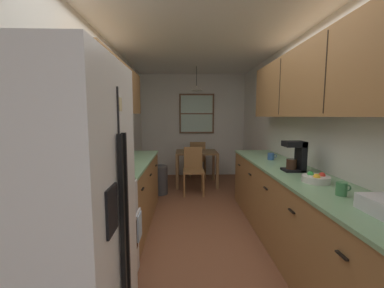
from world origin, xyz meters
The scene contains 25 objects.
ground_plane centered at (0.00, 1.00, 0.00)m, with size 12.00×12.00×0.00m, color brown.
wall_left centered at (-1.35, 1.00, 1.27)m, with size 0.10×9.00×2.55m, color silver.
wall_right centered at (1.35, 1.00, 1.27)m, with size 0.10×9.00×2.55m, color silver.
wall_back centered at (0.00, 3.65, 1.27)m, with size 4.40×0.10×2.55m, color silver.
ceiling_slab centered at (0.00, 1.00, 2.59)m, with size 4.40×9.00×0.08m, color white.
refrigerator centered at (-0.93, -1.29, 0.90)m, with size 0.77×0.76×1.80m.
stove_range centered at (-0.99, -0.56, 0.47)m, with size 0.66×0.66×1.10m.
microwave_over_range centered at (-1.11, -0.56, 1.69)m, with size 0.39×0.61×0.31m.
counter_left centered at (-1.00, 0.75, 0.45)m, with size 0.64×1.97×0.90m.
upper_cabinets_left centered at (-1.14, 0.70, 1.87)m, with size 0.33×2.05×0.63m.
counter_right centered at (1.00, 0.08, 0.45)m, with size 0.64×3.32×0.90m.
upper_cabinets_right centered at (1.14, 0.03, 1.87)m, with size 0.33×3.00×0.75m.
dining_table centered at (0.04, 2.69, 0.62)m, with size 0.89×0.73×0.74m.
dining_chair_near centered at (-0.05, 2.11, 0.50)m, with size 0.40×0.40×0.90m.
dining_chair_far centered at (0.10, 3.26, 0.50)m, with size 0.43×0.43×0.90m.
pendant_light centered at (0.04, 2.69, 2.10)m, with size 0.24×0.24×0.50m.
back_window centered at (0.09, 3.58, 1.57)m, with size 0.87×0.05×0.99m.
trash_bin centered at (-0.70, 2.07, 0.28)m, with size 0.30×0.30×0.55m, color #3F3F42.
storage_canister centered at (-1.00, 0.02, 0.99)m, with size 0.12×0.12×0.17m.
dish_towel centered at (-0.64, -0.39, 0.50)m, with size 0.02×0.16×0.24m, color silver.
coffee_maker centered at (1.01, 0.06, 1.07)m, with size 0.22×0.18×0.33m.
mug_by_coffeemaker centered at (0.99, 0.77, 0.95)m, with size 0.13×0.09×0.10m.
mug_spare centered at (0.98, -0.77, 0.95)m, with size 0.12×0.08×0.10m.
fruit_bowl centered at (0.99, -0.40, 0.94)m, with size 0.24×0.24×0.09m.
table_serving_bowl centered at (0.02, 2.70, 0.77)m, with size 0.20×0.20×0.06m, color #4C7299.
Camera 1 is at (-0.23, -2.53, 1.50)m, focal length 22.62 mm.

